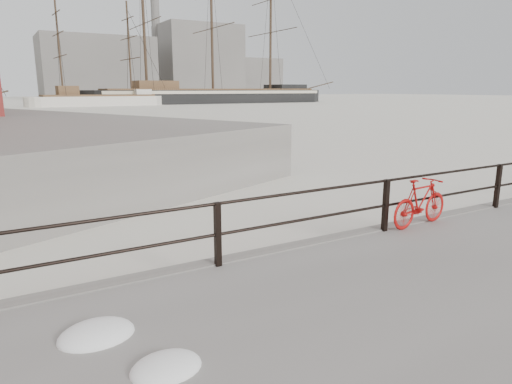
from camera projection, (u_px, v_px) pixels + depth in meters
name	position (u px, v px, depth m)	size (l,w,h in m)	color
ground	(487.00, 221.00, 10.62)	(400.00, 400.00, 0.00)	white
guardrail	(498.00, 186.00, 10.31)	(28.00, 0.10, 1.00)	black
bicycle	(420.00, 202.00, 8.93)	(1.59, 0.24, 0.96)	#AF0D0B
barque_black	(213.00, 103.00, 96.74)	(62.22, 20.36, 35.05)	black
schooner_mid	(100.00, 106.00, 81.37)	(26.18, 11.08, 19.08)	beige
industrial_west	(97.00, 68.00, 136.50)	(32.00, 18.00, 18.00)	gray
industrial_mid	(199.00, 62.00, 157.19)	(26.00, 20.00, 24.00)	gray
industrial_east	(250.00, 78.00, 173.77)	(20.00, 16.00, 14.00)	gray
smokestack	(156.00, 31.00, 152.83)	(2.80, 2.80, 44.00)	gray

